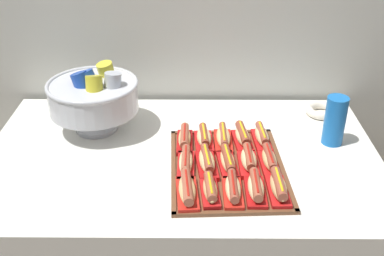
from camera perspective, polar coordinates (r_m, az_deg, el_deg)
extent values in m
cube|color=white|center=(2.05, -1.13, -11.82)|extent=(1.50, 0.94, 0.74)
cylinder|color=black|center=(2.66, -14.92, -12.77)|extent=(0.05, 0.05, 0.04)
cylinder|color=black|center=(2.63, 13.37, -13.00)|extent=(0.05, 0.05, 0.04)
cube|color=brown|center=(1.74, 4.23, -4.81)|extent=(0.43, 0.54, 0.01)
cube|color=brown|center=(1.53, 5.23, -9.92)|extent=(0.41, 0.03, 0.01)
cube|color=brown|center=(1.95, 3.46, -0.45)|extent=(0.41, 0.03, 0.01)
cube|color=brown|center=(1.73, -2.22, -4.77)|extent=(0.04, 0.53, 0.01)
cube|color=brown|center=(1.77, 10.53, -4.42)|extent=(0.04, 0.53, 0.01)
cube|color=red|center=(1.59, -0.57, -7.88)|extent=(0.08, 0.19, 0.02)
ellipsoid|color=tan|center=(1.58, -0.57, -7.29)|extent=(0.07, 0.17, 0.04)
cylinder|color=#A8563D|center=(1.57, -0.58, -6.97)|extent=(0.05, 0.17, 0.03)
cylinder|color=red|center=(1.56, -0.58, -6.52)|extent=(0.02, 0.15, 0.01)
cube|color=red|center=(1.59, 2.15, -7.82)|extent=(0.07, 0.16, 0.02)
ellipsoid|color=tan|center=(1.58, 2.16, -7.26)|extent=(0.06, 0.15, 0.04)
cylinder|color=#A8563D|center=(1.57, 2.17, -6.95)|extent=(0.04, 0.14, 0.03)
cylinder|color=yellow|center=(1.57, 2.18, -6.53)|extent=(0.02, 0.12, 0.01)
cube|color=red|center=(1.60, 4.86, -7.73)|extent=(0.06, 0.17, 0.02)
ellipsoid|color=beige|center=(1.59, 4.89, -7.15)|extent=(0.05, 0.16, 0.04)
cylinder|color=#9E4C38|center=(1.58, 4.90, -6.82)|extent=(0.03, 0.16, 0.03)
cylinder|color=red|center=(1.57, 4.92, -6.44)|extent=(0.01, 0.14, 0.01)
cube|color=#B21414|center=(1.61, 7.53, -7.63)|extent=(0.07, 0.17, 0.02)
ellipsoid|color=beige|center=(1.60, 7.58, -7.00)|extent=(0.05, 0.16, 0.04)
cylinder|color=#A8563D|center=(1.59, 7.61, -6.65)|extent=(0.03, 0.16, 0.03)
cylinder|color=red|center=(1.58, 7.64, -6.24)|extent=(0.01, 0.13, 0.01)
cube|color=red|center=(1.62, 10.17, -7.51)|extent=(0.07, 0.17, 0.02)
ellipsoid|color=tan|center=(1.61, 10.24, -6.85)|extent=(0.05, 0.16, 0.04)
cylinder|color=#9E4C38|center=(1.60, 10.28, -6.47)|extent=(0.04, 0.16, 0.03)
cylinder|color=yellow|center=(1.59, 10.33, -6.03)|extent=(0.01, 0.13, 0.01)
cube|color=red|center=(1.72, -0.74, -4.57)|extent=(0.06, 0.18, 0.02)
ellipsoid|color=beige|center=(1.71, -0.74, -4.00)|extent=(0.05, 0.17, 0.04)
cylinder|color=#A8563D|center=(1.71, -0.74, -3.68)|extent=(0.03, 0.16, 0.03)
cylinder|color=red|center=(1.70, -0.75, -3.29)|extent=(0.01, 0.13, 0.01)
cube|color=#B21414|center=(1.73, 1.76, -4.52)|extent=(0.09, 0.18, 0.02)
ellipsoid|color=#E0BC7F|center=(1.71, 1.77, -3.90)|extent=(0.07, 0.17, 0.04)
cylinder|color=#9E4C38|center=(1.71, 1.78, -3.56)|extent=(0.05, 0.16, 0.03)
cylinder|color=yellow|center=(1.70, 1.78, -3.19)|extent=(0.02, 0.13, 0.01)
cube|color=red|center=(1.73, 4.24, -4.45)|extent=(0.08, 0.18, 0.02)
ellipsoid|color=#E0BC7F|center=(1.72, 4.26, -3.90)|extent=(0.06, 0.17, 0.04)
cylinder|color=brown|center=(1.72, 4.28, -3.60)|extent=(0.05, 0.16, 0.03)
cylinder|color=yellow|center=(1.71, 4.30, -3.19)|extent=(0.02, 0.13, 0.01)
cube|color=red|center=(1.74, 6.70, -4.38)|extent=(0.07, 0.16, 0.02)
ellipsoid|color=beige|center=(1.73, 6.75, -3.72)|extent=(0.06, 0.15, 0.04)
cylinder|color=#A8563D|center=(1.72, 6.77, -3.35)|extent=(0.03, 0.15, 0.03)
cylinder|color=red|center=(1.72, 6.80, -2.97)|extent=(0.01, 0.12, 0.01)
cube|color=red|center=(1.76, 9.13, -4.30)|extent=(0.07, 0.16, 0.02)
ellipsoid|color=tan|center=(1.74, 9.18, -3.69)|extent=(0.06, 0.15, 0.04)
cylinder|color=#9E4C38|center=(1.74, 9.22, -3.35)|extent=(0.04, 0.15, 0.03)
cylinder|color=red|center=(1.73, 9.25, -2.98)|extent=(0.01, 0.13, 0.01)
cube|color=#B21414|center=(1.86, -0.88, -1.75)|extent=(0.06, 0.17, 0.02)
ellipsoid|color=tan|center=(1.85, -0.88, -1.20)|extent=(0.05, 0.16, 0.04)
cylinder|color=#A8563D|center=(1.85, -0.89, -0.89)|extent=(0.03, 0.15, 0.03)
cylinder|color=red|center=(1.84, -0.89, -0.51)|extent=(0.01, 0.13, 0.01)
cube|color=red|center=(1.87, 1.43, -1.70)|extent=(0.08, 0.16, 0.02)
ellipsoid|color=beige|center=(1.85, 1.43, -1.11)|extent=(0.06, 0.15, 0.04)
cylinder|color=brown|center=(1.85, 1.44, -0.78)|extent=(0.04, 0.14, 0.03)
cylinder|color=yellow|center=(1.84, 1.44, -0.43)|extent=(0.02, 0.12, 0.01)
cube|color=red|center=(1.87, 3.72, -1.65)|extent=(0.07, 0.17, 0.02)
ellipsoid|color=#E0BC7F|center=(1.86, 3.74, -1.08)|extent=(0.05, 0.16, 0.04)
cylinder|color=#9E4C38|center=(1.85, 3.75, -0.76)|extent=(0.03, 0.16, 0.03)
cylinder|color=yellow|center=(1.85, 3.76, -0.45)|extent=(0.01, 0.14, 0.01)
cube|color=red|center=(1.88, 5.99, -1.60)|extent=(0.08, 0.17, 0.02)
ellipsoid|color=beige|center=(1.87, 6.03, -0.97)|extent=(0.07, 0.15, 0.04)
cylinder|color=brown|center=(1.86, 6.05, -0.62)|extent=(0.05, 0.15, 0.03)
cylinder|color=yellow|center=(1.85, 6.08, -0.22)|extent=(0.02, 0.13, 0.01)
cube|color=red|center=(1.89, 8.24, -1.55)|extent=(0.07, 0.17, 0.02)
ellipsoid|color=beige|center=(1.88, 8.30, -0.93)|extent=(0.06, 0.16, 0.04)
cylinder|color=#9E4C38|center=(1.87, 8.32, -0.58)|extent=(0.04, 0.15, 0.03)
cylinder|color=yellow|center=(1.87, 8.35, -0.24)|extent=(0.02, 0.12, 0.01)
cylinder|color=silver|center=(2.02, -11.24, 0.10)|extent=(0.17, 0.17, 0.02)
cone|color=silver|center=(2.00, -11.36, 1.23)|extent=(0.06, 0.06, 0.07)
cylinder|color=silver|center=(1.96, -11.62, 3.63)|extent=(0.36, 0.36, 0.11)
torus|color=silver|center=(1.94, -11.79, 5.13)|extent=(0.36, 0.36, 0.02)
cylinder|color=#B7BCC6|center=(1.91, -9.40, 4.70)|extent=(0.10, 0.10, 0.13)
cylinder|color=yellow|center=(2.02, -9.95, 6.02)|extent=(0.10, 0.09, 0.14)
cylinder|color=#1E47B2|center=(1.95, -11.92, 4.94)|extent=(0.12, 0.10, 0.15)
cylinder|color=#1E47B2|center=(1.94, -12.77, 4.71)|extent=(0.12, 0.11, 0.14)
cylinder|color=yellow|center=(1.89, -11.50, 4.27)|extent=(0.09, 0.12, 0.14)
cylinder|color=blue|center=(1.94, 16.46, -0.05)|extent=(0.08, 0.08, 0.13)
cylinder|color=blue|center=(1.93, 16.55, 0.54)|extent=(0.08, 0.08, 0.13)
cylinder|color=blue|center=(1.92, 16.64, 1.14)|extent=(0.08, 0.08, 0.13)
cylinder|color=blue|center=(1.91, 16.74, 1.75)|extent=(0.08, 0.08, 0.13)
torus|color=silver|center=(2.17, 15.16, 2.01)|extent=(0.14, 0.14, 0.04)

